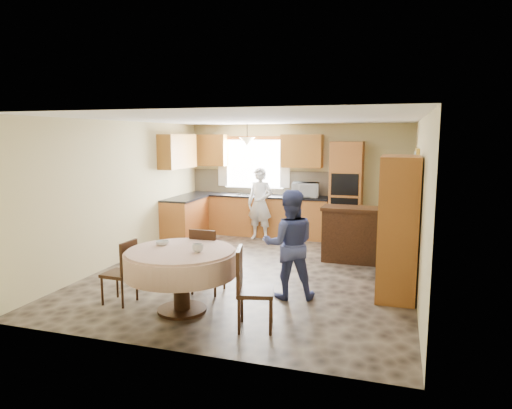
{
  "coord_description": "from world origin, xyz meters",
  "views": [
    {
      "loc": [
        2.2,
        -7.04,
        2.24
      ],
      "look_at": [
        -0.11,
        0.3,
        1.08
      ],
      "focal_mm": 32.0,
      "sensor_mm": 36.0,
      "label": 1
    }
  ],
  "objects_px": {
    "chair_right": "(249,284)",
    "oven_tower": "(346,192)",
    "cupboard": "(398,227)",
    "person_dining": "(289,244)",
    "chair_left": "(123,269)",
    "dining_table": "(181,263)",
    "person_sink": "(260,204)",
    "sideboard": "(358,236)",
    "chair_back": "(206,258)"
  },
  "relations": [
    {
      "from": "chair_right",
      "to": "oven_tower",
      "type": "bearing_deg",
      "value": -20.09
    },
    {
      "from": "cupboard",
      "to": "person_dining",
      "type": "relative_size",
      "value": 1.3
    },
    {
      "from": "chair_left",
      "to": "person_dining",
      "type": "relative_size",
      "value": 0.57
    },
    {
      "from": "cupboard",
      "to": "chair_left",
      "type": "height_order",
      "value": "cupboard"
    },
    {
      "from": "oven_tower",
      "to": "person_dining",
      "type": "xyz_separation_m",
      "value": [
        -0.35,
        -3.74,
        -0.3
      ]
    },
    {
      "from": "cupboard",
      "to": "chair_left",
      "type": "bearing_deg",
      "value": -157.31
    },
    {
      "from": "oven_tower",
      "to": "dining_table",
      "type": "distance_m",
      "value": 4.93
    },
    {
      "from": "cupboard",
      "to": "person_sink",
      "type": "height_order",
      "value": "cupboard"
    },
    {
      "from": "sideboard",
      "to": "chair_right",
      "type": "distance_m",
      "value": 3.43
    },
    {
      "from": "chair_left",
      "to": "chair_back",
      "type": "xyz_separation_m",
      "value": [
        0.9,
        0.69,
        0.05
      ]
    },
    {
      "from": "cupboard",
      "to": "sideboard",
      "type": "bearing_deg",
      "value": 112.69
    },
    {
      "from": "oven_tower",
      "to": "person_sink",
      "type": "distance_m",
      "value": 1.86
    },
    {
      "from": "person_sink",
      "to": "chair_right",
      "type": "bearing_deg",
      "value": -65.46
    },
    {
      "from": "dining_table",
      "to": "person_dining",
      "type": "height_order",
      "value": "person_dining"
    },
    {
      "from": "sideboard",
      "to": "chair_back",
      "type": "bearing_deg",
      "value": -128.38
    },
    {
      "from": "sideboard",
      "to": "cupboard",
      "type": "xyz_separation_m",
      "value": [
        0.66,
        -1.58,
        0.52
      ]
    },
    {
      "from": "person_sink",
      "to": "sideboard",
      "type": "bearing_deg",
      "value": -19.73
    },
    {
      "from": "oven_tower",
      "to": "chair_left",
      "type": "bearing_deg",
      "value": -117.45
    },
    {
      "from": "chair_right",
      "to": "person_dining",
      "type": "relative_size",
      "value": 0.64
    },
    {
      "from": "dining_table",
      "to": "person_sink",
      "type": "height_order",
      "value": "person_sink"
    },
    {
      "from": "chair_left",
      "to": "person_sink",
      "type": "xyz_separation_m",
      "value": [
        0.62,
        4.25,
        0.31
      ]
    },
    {
      "from": "dining_table",
      "to": "chair_left",
      "type": "height_order",
      "value": "chair_left"
    },
    {
      "from": "chair_back",
      "to": "sideboard",
      "type": "bearing_deg",
      "value": -129.24
    },
    {
      "from": "oven_tower",
      "to": "chair_right",
      "type": "xyz_separation_m",
      "value": [
        -0.55,
        -4.9,
        -0.53
      ]
    },
    {
      "from": "dining_table",
      "to": "person_sink",
      "type": "xyz_separation_m",
      "value": [
        -0.25,
        4.28,
        0.15
      ]
    },
    {
      "from": "oven_tower",
      "to": "person_sink",
      "type": "height_order",
      "value": "oven_tower"
    },
    {
      "from": "dining_table",
      "to": "person_sink",
      "type": "distance_m",
      "value": 4.29
    },
    {
      "from": "cupboard",
      "to": "chair_back",
      "type": "distance_m",
      "value": 2.73
    },
    {
      "from": "chair_left",
      "to": "person_dining",
      "type": "xyz_separation_m",
      "value": [
        2.06,
        0.9,
        0.28
      ]
    },
    {
      "from": "cupboard",
      "to": "chair_right",
      "type": "relative_size",
      "value": 2.04
    },
    {
      "from": "oven_tower",
      "to": "cupboard",
      "type": "relative_size",
      "value": 1.08
    },
    {
      "from": "oven_tower",
      "to": "cupboard",
      "type": "xyz_separation_m",
      "value": [
        1.07,
        -3.19,
        -0.08
      ]
    },
    {
      "from": "oven_tower",
      "to": "dining_table",
      "type": "height_order",
      "value": "oven_tower"
    },
    {
      "from": "person_dining",
      "to": "person_sink",
      "type": "bearing_deg",
      "value": -84.0
    },
    {
      "from": "oven_tower",
      "to": "chair_left",
      "type": "height_order",
      "value": "oven_tower"
    },
    {
      "from": "sideboard",
      "to": "chair_back",
      "type": "distance_m",
      "value": 3.03
    },
    {
      "from": "chair_left",
      "to": "cupboard",
      "type": "bearing_deg",
      "value": 115.36
    },
    {
      "from": "cupboard",
      "to": "person_sink",
      "type": "xyz_separation_m",
      "value": [
        -2.86,
        2.8,
        -0.2
      ]
    },
    {
      "from": "chair_back",
      "to": "person_dining",
      "type": "height_order",
      "value": "person_dining"
    },
    {
      "from": "chair_right",
      "to": "chair_left",
      "type": "bearing_deg",
      "value": 68.33
    },
    {
      "from": "person_sink",
      "to": "person_dining",
      "type": "height_order",
      "value": "person_sink"
    },
    {
      "from": "chair_back",
      "to": "person_sink",
      "type": "bearing_deg",
      "value": -85.34
    },
    {
      "from": "chair_left",
      "to": "chair_back",
      "type": "relative_size",
      "value": 0.91
    },
    {
      "from": "cupboard",
      "to": "dining_table",
      "type": "height_order",
      "value": "cupboard"
    },
    {
      "from": "oven_tower",
      "to": "chair_right",
      "type": "bearing_deg",
      "value": -96.45
    },
    {
      "from": "chair_right",
      "to": "person_dining",
      "type": "height_order",
      "value": "person_dining"
    },
    {
      "from": "chair_right",
      "to": "person_sink",
      "type": "relative_size",
      "value": 0.61
    },
    {
      "from": "chair_left",
      "to": "person_dining",
      "type": "distance_m",
      "value": 2.27
    },
    {
      "from": "chair_left",
      "to": "chair_right",
      "type": "bearing_deg",
      "value": 84.65
    },
    {
      "from": "sideboard",
      "to": "cupboard",
      "type": "height_order",
      "value": "cupboard"
    }
  ]
}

